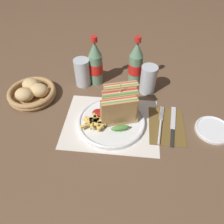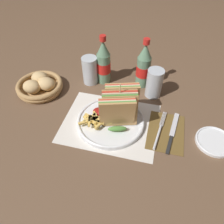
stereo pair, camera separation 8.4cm
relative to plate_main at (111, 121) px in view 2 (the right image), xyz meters
name	(u,v)px [view 2 (the right image)]	position (x,y,z in m)	size (l,w,h in m)	color
ground_plane	(109,123)	(-0.01, 0.00, -0.01)	(4.00, 4.00, 0.00)	brown
placemat	(110,123)	(0.00, 0.00, -0.01)	(0.37, 0.29, 0.00)	silver
plate_main	(111,121)	(0.00, 0.00, 0.00)	(0.26, 0.26, 0.02)	white
club_sandwich	(119,106)	(0.03, 0.02, 0.07)	(0.15, 0.18, 0.17)	tan
fries_pile	(95,120)	(-0.06, -0.03, 0.02)	(0.12, 0.10, 0.02)	#E0B756
ketchup_blob	(99,111)	(-0.05, 0.02, 0.02)	(0.05, 0.04, 0.02)	maroon
napkin	(166,132)	(0.21, 0.01, -0.01)	(0.14, 0.19, 0.00)	brown
fork	(159,133)	(0.19, -0.01, 0.00)	(0.04, 0.19, 0.01)	silver
knife	(172,133)	(0.24, 0.00, 0.00)	(0.04, 0.21, 0.00)	black
coke_bottle_near	(104,63)	(-0.10, 0.25, 0.09)	(0.06, 0.06, 0.23)	slate
coke_bottle_far	(144,67)	(0.08, 0.27, 0.09)	(0.06, 0.06, 0.23)	slate
glass_near	(154,85)	(0.14, 0.21, 0.05)	(0.07, 0.07, 0.13)	silver
glass_far	(90,72)	(-0.16, 0.23, 0.05)	(0.07, 0.07, 0.13)	silver
bread_basket	(40,85)	(-0.36, 0.11, 0.02)	(0.20, 0.20, 0.07)	#AD8451
side_saucer	(214,140)	(0.39, 0.00, 0.00)	(0.14, 0.14, 0.01)	white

